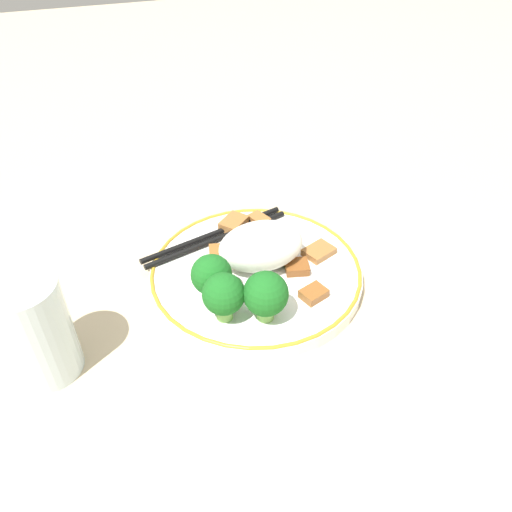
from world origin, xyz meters
name	(u,v)px	position (x,y,z in m)	size (l,w,h in m)	color
ground_plane	(256,279)	(0.00, 0.00, 0.00)	(3.00, 3.00, 0.00)	#C6B28E
plate	(256,273)	(0.00, 0.00, 0.01)	(0.26, 0.26, 0.02)	white
rice_mound	(261,246)	(0.01, 0.01, 0.04)	(0.11, 0.07, 0.06)	white
broccoli_back_left	(212,275)	(-0.06, -0.03, 0.05)	(0.05, 0.05, 0.06)	#7FB756
broccoli_back_center	(224,295)	(-0.06, -0.07, 0.05)	(0.05, 0.05, 0.06)	#7FB756
broccoli_back_right	(266,295)	(-0.02, -0.08, 0.05)	(0.05, 0.05, 0.06)	#7FB756
meat_near_front	(232,224)	(0.00, 0.09, 0.02)	(0.05, 0.04, 0.01)	#9E6633
meat_near_left	(220,253)	(-0.03, 0.04, 0.02)	(0.03, 0.03, 0.01)	#995B28
meat_near_right	(314,294)	(0.05, -0.07, 0.02)	(0.03, 0.03, 0.01)	brown
meat_near_back	(318,250)	(0.08, 0.00, 0.02)	(0.04, 0.04, 0.01)	#9E6633
meat_on_rice_edge	(266,236)	(0.03, 0.05, 0.02)	(0.04, 0.04, 0.01)	brown
meat_mid_left	(297,267)	(0.05, -0.02, 0.02)	(0.03, 0.03, 0.01)	brown
meat_mid_right	(259,220)	(0.04, 0.09, 0.02)	(0.03, 0.03, 0.01)	#9E6633
chopsticks	(216,236)	(-0.03, 0.07, 0.02)	(0.21, 0.07, 0.01)	black
drinking_glass	(35,330)	(-0.25, -0.06, 0.06)	(0.07, 0.07, 0.11)	silver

